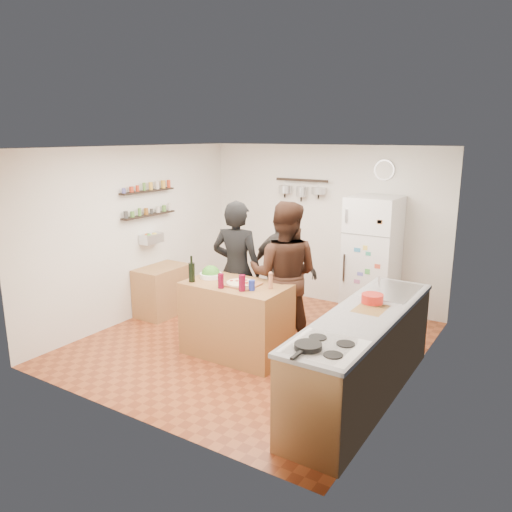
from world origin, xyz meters
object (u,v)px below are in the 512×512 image
Objects in this scene: pepper_mill at (271,282)px; red_bowl at (372,298)px; prep_island at (237,319)px; person_left at (237,270)px; wine_bottle at (192,272)px; side_table at (163,290)px; person_center at (284,275)px; salad_bowl at (211,275)px; person_back at (284,271)px; wall_clock at (384,170)px; salt_canister at (252,285)px; fridge at (372,258)px; skillet at (308,346)px; counter_run at (363,357)px.

pepper_mill is 1.18m from red_bowl.
prep_island is 0.68× the size of person_left.
side_table is at bearing 147.22° from wine_bottle.
person_center reaches higher than pepper_mill.
pepper_mill reaches higher than salad_bowl.
wine_bottle is at bearing -106.50° from salad_bowl.
wall_clock is (0.85, 1.44, 1.31)m from person_back.
person_left is at bearing 75.42° from wine_bottle.
person_left is 0.98× the size of person_center.
red_bowl is at bearing 12.20° from salt_canister.
person_left is 8.04× the size of red_bowl.
person_center is 6.22× the size of wall_clock.
person_center is 1.04× the size of fridge.
pepper_mill is 0.09× the size of person_back.
salt_canister is 1.70m from skillet.
wall_clock is at bearing 76.29° from salt_canister.
salt_canister is 0.86m from person_left.
person_left reaches higher than side_table.
wine_bottle is at bearing 65.59° from person_back.
salt_canister is 1.36m from red_bowl.
person_left is 2.65m from wall_clock.
fridge reaches higher than skillet.
side_table is (-1.84, -0.43, -0.48)m from person_back.
side_table is at bearing 160.94° from salt_canister.
wine_bottle is (-0.50, -0.22, 0.57)m from prep_island.
salad_bowl is 0.92× the size of wall_clock.
person_center is 1.11× the size of person_back.
person_center is (-0.11, 0.51, -0.06)m from pepper_mill.
person_left is (-0.32, 0.48, 0.46)m from prep_island.
person_back is (-0.22, 1.14, -0.13)m from salt_canister.
person_left is at bearing 136.03° from salt_canister.
person_back is (-0.37, 0.97, -0.15)m from pepper_mill.
wall_clock is (0.00, 0.33, 1.25)m from fridge.
wall_clock is at bearing 34.76° from side_table.
prep_island is 7.86× the size of pepper_mill.
wall_clock reaches higher than person_center.
wine_bottle is at bearing -32.78° from side_table.
skillet is (1.58, -1.24, 0.49)m from prep_island.
red_bowl reaches higher than counter_run.
person_left is at bearing -122.19° from wall_clock.
wall_clock is (0.59, 1.89, 1.22)m from person_center.
salad_bowl reaches higher than side_table.
side_table is (-2.10, 0.03, -0.57)m from person_center.
skillet is 0.29× the size of side_table.
counter_run is at bearing 144.12° from person_back.
fridge is (0.48, 2.08, -0.09)m from pepper_mill.
person_left is at bearing 137.86° from skillet.
person_left is 0.70× the size of counter_run.
person_left is 1.55m from side_table.
salt_canister is 0.69m from person_center.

